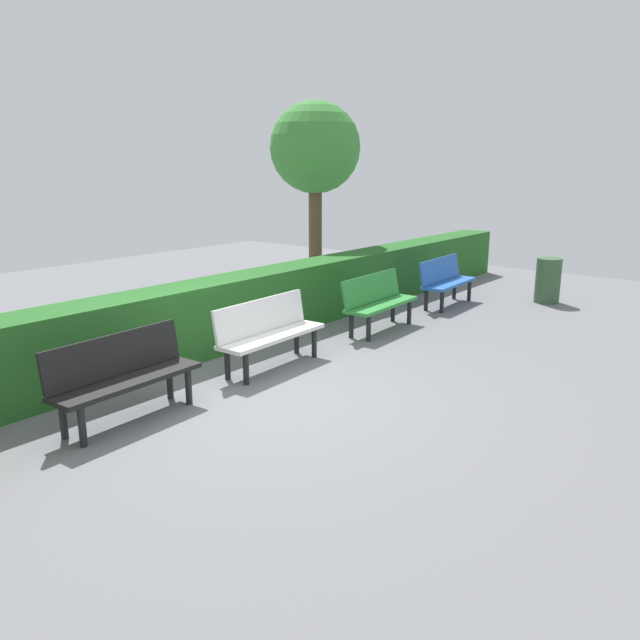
{
  "coord_description": "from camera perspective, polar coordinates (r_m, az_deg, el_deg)",
  "views": [
    {
      "loc": [
        4.63,
        4.57,
        2.5
      ],
      "look_at": [
        -1.47,
        -0.26,
        0.55
      ],
      "focal_mm": 34.88,
      "sensor_mm": 36.0,
      "label": 1
    }
  ],
  "objects": [
    {
      "name": "bench_white",
      "position": [
        7.83,
        -4.77,
        -0.91
      ],
      "size": [
        1.64,
        0.51,
        0.86
      ],
      "rotation": [
        0.0,
        0.0,
        0.04
      ],
      "color": "white",
      "rests_on": "ground_plane"
    },
    {
      "name": "hedge_row",
      "position": [
        8.7,
        -9.45,
        0.49
      ],
      "size": [
        16.66,
        0.65,
        0.97
      ],
      "primitive_type": "cube",
      "color": "#266023",
      "rests_on": "ground_plane"
    },
    {
      "name": "bench_black",
      "position": [
        6.51,
        -17.61,
        -4.67
      ],
      "size": [
        1.6,
        0.52,
        0.86
      ],
      "rotation": [
        0.0,
        0.0,
        0.04
      ],
      "color": "black",
      "rests_on": "ground_plane"
    },
    {
      "name": "trash_bin",
      "position": [
        12.28,
        20.18,
        3.42
      ],
      "size": [
        0.45,
        0.45,
        0.83
      ],
      "primitive_type": "cylinder",
      "color": "#385938",
      "rests_on": "ground_plane"
    },
    {
      "name": "bench_green",
      "position": [
        9.6,
        5.32,
        1.87
      ],
      "size": [
        1.56,
        0.53,
        0.86
      ],
      "rotation": [
        0.0,
        0.0,
        0.04
      ],
      "color": "#2D8C38",
      "rests_on": "ground_plane"
    },
    {
      "name": "ground_plane",
      "position": [
        6.97,
        -5.85,
        -7.02
      ],
      "size": [
        20.66,
        20.66,
        0.0
      ],
      "primitive_type": "plane",
      "color": "slate"
    },
    {
      "name": "tree_near",
      "position": [
        12.84,
        -0.45,
        15.35
      ],
      "size": [
        1.81,
        1.81,
        3.74
      ],
      "color": "brown",
      "rests_on": "ground_plane"
    },
    {
      "name": "bench_blue",
      "position": [
        11.52,
        11.44,
        3.69
      ],
      "size": [
        1.52,
        0.53,
        0.86
      ],
      "rotation": [
        0.0,
        0.0,
        0.05
      ],
      "color": "blue",
      "rests_on": "ground_plane"
    }
  ]
}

